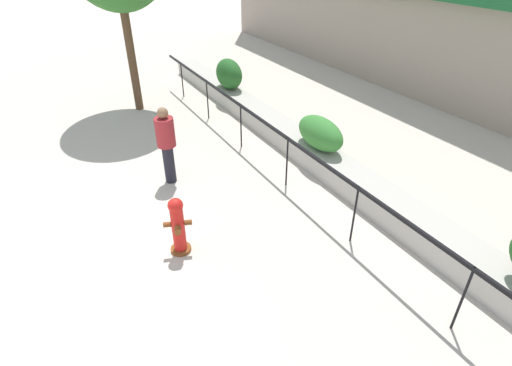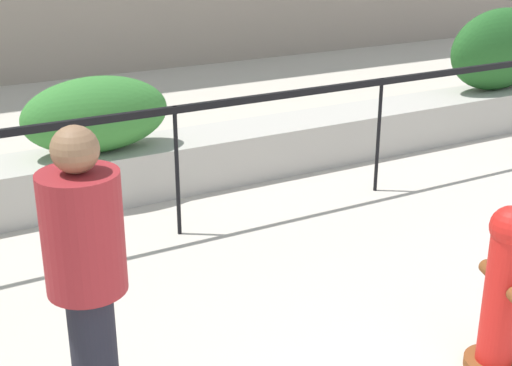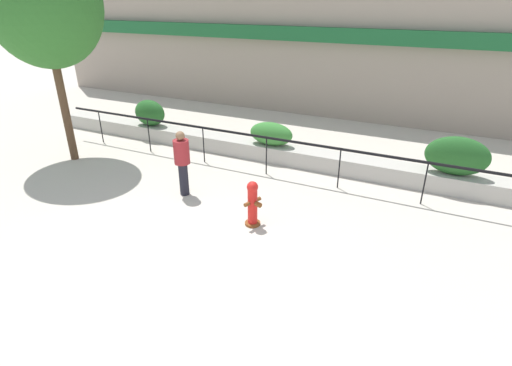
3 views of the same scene
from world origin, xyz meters
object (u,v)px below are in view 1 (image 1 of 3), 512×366
(hedge_bush_0, at_px, (229,74))
(hedge_bush_1, at_px, (320,133))
(pedestrian, at_px, (166,141))
(fire_hydrant, at_px, (178,225))

(hedge_bush_0, height_order, hedge_bush_1, hedge_bush_0)
(hedge_bush_1, height_order, pedestrian, pedestrian)
(hedge_bush_0, bearing_deg, fire_hydrant, -32.57)
(fire_hydrant, xyz_separation_m, pedestrian, (-2.30, 0.60, 0.44))
(hedge_bush_0, relative_size, hedge_bush_1, 0.86)
(hedge_bush_0, distance_m, fire_hydrant, 7.17)
(pedestrian, bearing_deg, hedge_bush_1, 72.33)
(hedge_bush_1, distance_m, pedestrian, 3.41)
(hedge_bush_0, xyz_separation_m, pedestrian, (3.73, -3.25, 0.03))
(hedge_bush_0, relative_size, pedestrian, 0.70)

